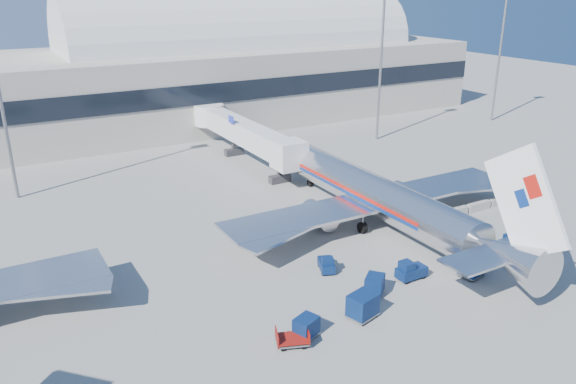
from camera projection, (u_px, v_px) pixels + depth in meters
ground at (316, 266)px, 46.97m from camera, size 260.00×260.00×0.00m
terminal at (38, 89)px, 83.50m from camera, size 170.00×28.15×21.00m
airliner_main at (379, 196)px, 54.27m from camera, size 32.00×37.26×12.07m
jetbridge_near at (240, 131)px, 74.18m from camera, size 4.40×27.50×6.25m
mast_east at (382, 39)px, 80.16m from camera, size 2.00×1.20×22.60m
mast_far_east at (503, 32)px, 91.80m from camera, size 2.00×1.20×22.60m
barrier_near at (455, 213)px, 56.82m from camera, size 3.00×0.55×0.90m
barrier_mid at (479, 206)px, 58.36m from camera, size 3.00×0.55×0.90m
barrier_far at (500, 201)px, 59.90m from camera, size 3.00×0.55×0.90m
tug_lead at (410, 271)px, 44.76m from camera, size 2.48×1.25×1.61m
tug_right at (467, 248)px, 48.78m from camera, size 2.34×2.07×1.38m
tug_left at (326, 264)px, 46.00m from camera, size 1.78×2.40×1.41m
cart_train_a at (375, 285)px, 42.51m from camera, size 2.20×2.14×1.54m
cart_train_b at (363, 305)px, 39.46m from camera, size 2.43×2.08×1.84m
cart_train_c at (306, 327)px, 37.36m from camera, size 2.01×1.78×1.46m
cart_solo_near at (472, 265)px, 45.11m from camera, size 2.30×1.93×1.78m
cart_solo_far at (516, 243)px, 49.00m from camera, size 2.08×1.67×1.72m
cart_open_red at (293, 340)px, 36.64m from camera, size 2.51×2.15×0.57m
ramp_worker at (556, 269)px, 44.97m from camera, size 0.59×0.68×1.56m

